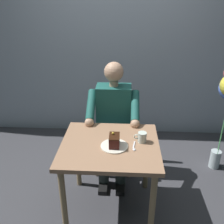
{
  "coord_description": "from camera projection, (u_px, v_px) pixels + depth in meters",
  "views": [
    {
      "loc": [
        -0.12,
        1.79,
        1.86
      ],
      "look_at": [
        -0.01,
        -0.1,
        0.97
      ],
      "focal_mm": 40.0,
      "sensor_mm": 36.0,
      "label": 1
    }
  ],
  "objects": [
    {
      "name": "dining_table",
      "position": [
        110.0,
        154.0,
        2.15
      ],
      "size": [
        0.83,
        0.74,
        0.72
      ],
      "color": "#906A4F",
      "rests_on": "ground"
    },
    {
      "name": "dessert_spoon",
      "position": [
        134.0,
        147.0,
        2.05
      ],
      "size": [
        0.03,
        0.14,
        0.01
      ],
      "color": "silver",
      "rests_on": "dining_table"
    },
    {
      "name": "coffee_cup",
      "position": [
        142.0,
        137.0,
        2.11
      ],
      "size": [
        0.11,
        0.07,
        0.09
      ],
      "color": "beige",
      "rests_on": "dining_table"
    },
    {
      "name": "seated_person",
      "position": [
        113.0,
        121.0,
        2.62
      ],
      "size": [
        0.53,
        0.58,
        1.27
      ],
      "color": "#1B524C",
      "rests_on": "ground"
    },
    {
      "name": "cake_slice",
      "position": [
        114.0,
        140.0,
        2.04
      ],
      "size": [
        0.09,
        0.13,
        0.11
      ],
      "color": "#3E1713",
      "rests_on": "dessert_plate"
    },
    {
      "name": "dessert_plate",
      "position": [
        114.0,
        146.0,
        2.07
      ],
      "size": [
        0.23,
        0.23,
        0.01
      ],
      "primitive_type": "cylinder",
      "color": "silver",
      "rests_on": "dining_table"
    },
    {
      "name": "ground_plane",
      "position": [
        110.0,
        207.0,
        2.41
      ],
      "size": [
        14.0,
        14.0,
        0.0
      ],
      "primitive_type": "plane",
      "color": "#38383D"
    },
    {
      "name": "cafe_rear_panel",
      "position": [
        118.0,
        26.0,
        3.21
      ],
      "size": [
        6.4,
        0.12,
        3.0
      ],
      "primitive_type": "cube",
      "color": "#8F9BA9",
      "rests_on": "ground"
    },
    {
      "name": "chair",
      "position": [
        114.0,
        126.0,
        2.85
      ],
      "size": [
        0.42,
        0.42,
        0.91
      ],
      "color": "#7C6857",
      "rests_on": "ground"
    }
  ]
}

